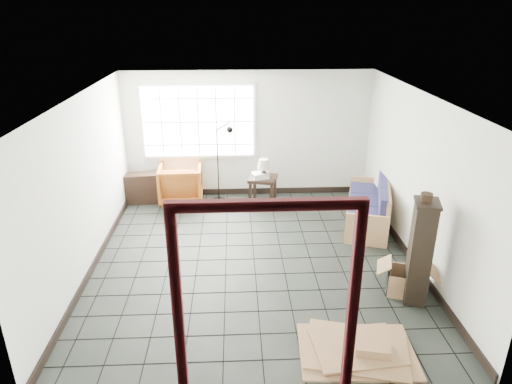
{
  "coord_description": "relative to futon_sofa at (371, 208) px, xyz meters",
  "views": [
    {
      "loc": [
        -0.27,
        -6.34,
        3.78
      ],
      "look_at": [
        0.05,
        0.3,
        1.04
      ],
      "focal_mm": 32.0,
      "sensor_mm": 36.0,
      "label": 1
    }
  ],
  "objects": [
    {
      "name": "ground",
      "position": [
        -2.21,
        -1.21,
        -0.3
      ],
      "size": [
        5.5,
        5.5,
        0.0
      ],
      "primitive_type": "plane",
      "color": "black",
      "rests_on": "ground"
    },
    {
      "name": "room_shell",
      "position": [
        -2.21,
        -1.18,
        1.38
      ],
      "size": [
        5.02,
        5.52,
        2.61
      ],
      "color": "silver",
      "rests_on": "ground"
    },
    {
      "name": "window_panel",
      "position": [
        -3.21,
        1.49,
        1.3
      ],
      "size": [
        2.32,
        0.08,
        1.52
      ],
      "color": "silver",
      "rests_on": "ground"
    },
    {
      "name": "doorway_trim",
      "position": [
        -2.21,
        -3.91,
        1.08
      ],
      "size": [
        1.8,
        0.08,
        2.2
      ],
      "color": "#3D0E11",
      "rests_on": "ground"
    },
    {
      "name": "futon_sofa",
      "position": [
        0.0,
        0.0,
        0.0
      ],
      "size": [
        1.21,
        2.01,
        0.84
      ],
      "rotation": [
        0.0,
        0.0,
        -0.28
      ],
      "color": "#B27950",
      "rests_on": "ground"
    },
    {
      "name": "armchair",
      "position": [
        -3.6,
        1.19,
        0.13
      ],
      "size": [
        0.87,
        0.82,
        0.87
      ],
      "primitive_type": "imported",
      "rotation": [
        0.0,
        0.0,
        3.17
      ],
      "color": "brown",
      "rests_on": "ground"
    },
    {
      "name": "side_table",
      "position": [
        -1.93,
        0.97,
        0.18
      ],
      "size": [
        0.64,
        0.64,
        0.59
      ],
      "rotation": [
        0.0,
        0.0,
        -0.24
      ],
      "color": "black",
      "rests_on": "ground"
    },
    {
      "name": "table_lamp",
      "position": [
        -1.92,
        0.9,
        0.56
      ],
      "size": [
        0.34,
        0.34,
        0.4
      ],
      "rotation": [
        0.0,
        0.0,
        -0.42
      ],
      "color": "black",
      "rests_on": "side_table"
    },
    {
      "name": "projector",
      "position": [
        -1.99,
        0.91,
        0.34
      ],
      "size": [
        0.36,
        0.31,
        0.11
      ],
      "rotation": [
        0.0,
        0.0,
        0.23
      ],
      "color": "silver",
      "rests_on": "side_table"
    },
    {
      "name": "floor_lamp",
      "position": [
        -2.71,
        1.18,
        0.58
      ],
      "size": [
        0.5,
        0.32,
        1.64
      ],
      "rotation": [
        0.0,
        0.0,
        0.33
      ],
      "color": "black",
      "rests_on": "ground"
    },
    {
      "name": "console_shelf",
      "position": [
        -4.36,
        1.19,
        0.01
      ],
      "size": [
        0.82,
        0.39,
        0.61
      ],
      "rotation": [
        0.0,
        0.0,
        0.11
      ],
      "color": "black",
      "rests_on": "ground"
    },
    {
      "name": "tall_shelf",
      "position": [
        -0.06,
        -2.39,
        0.45
      ],
      "size": [
        0.4,
        0.47,
        1.47
      ],
      "rotation": [
        0.0,
        0.0,
        -0.27
      ],
      "color": "black",
      "rests_on": "ground"
    },
    {
      "name": "pot",
      "position": [
        -0.08,
        -2.39,
        1.23
      ],
      "size": [
        0.16,
        0.16,
        0.11
      ],
      "rotation": [
        0.0,
        0.0,
        -0.05
      ],
      "color": "black",
      "rests_on": "tall_shelf"
    },
    {
      "name": "open_box",
      "position": [
        -0.11,
        -2.22,
        -0.13
      ],
      "size": [
        0.91,
        0.63,
        0.47
      ],
      "rotation": [
        0.0,
        0.0,
        -0.31
      ],
      "color": "brown",
      "rests_on": "ground"
    },
    {
      "name": "cardboard_pile",
      "position": [
        -1.08,
        -3.39,
        -0.25
      ],
      "size": [
        1.39,
        1.13,
        0.19
      ],
      "rotation": [
        0.0,
        0.0,
        -0.11
      ],
      "color": "brown",
      "rests_on": "ground"
    }
  ]
}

